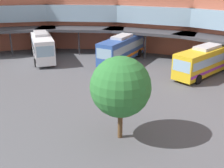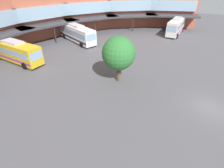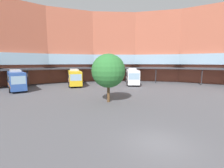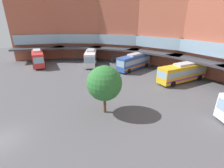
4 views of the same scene
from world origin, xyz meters
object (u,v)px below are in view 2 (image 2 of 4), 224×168
(bus_5, at_px, (77,33))
(plaza_tree, at_px, (119,53))
(bus_0, at_px, (15,51))
(bus_2, at_px, (176,26))

(bus_5, distance_m, plaza_tree, 19.33)
(bus_0, relative_size, bus_5, 0.95)
(bus_0, relative_size, plaza_tree, 1.73)
(bus_0, xyz_separation_m, bus_5, (13.28, -2.90, 0.05))
(bus_0, distance_m, bus_5, 13.59)
(bus_0, bearing_deg, bus_5, 83.20)
(bus_0, distance_m, plaza_tree, 18.24)
(bus_0, relative_size, bus_2, 1.03)
(plaza_tree, bearing_deg, bus_2, -7.51)
(plaza_tree, bearing_deg, bus_0, 94.62)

